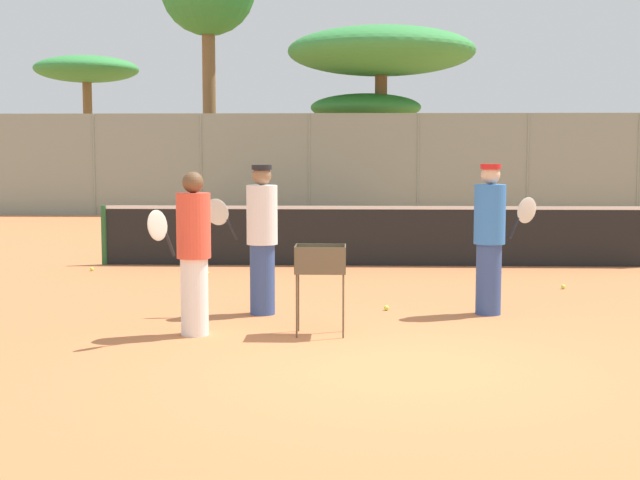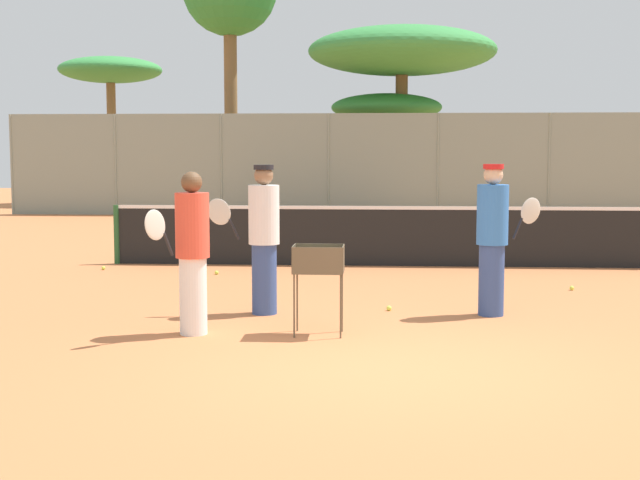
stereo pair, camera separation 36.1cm
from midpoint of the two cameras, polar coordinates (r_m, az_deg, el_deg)
The scene contains 16 objects.
ground_plane at distance 8.54m, azimuth 3.59°, elevation -8.11°, with size 80.00×80.00×0.00m, color #C67242.
tennis_net at distance 15.88m, azimuth 2.81°, elevation 0.34°, with size 9.81×0.10×1.07m.
back_fence at distance 28.14m, azimuth 2.43°, elevation 4.83°, with size 24.06×0.08×3.23m.
tree_0 at distance 35.70m, azimuth -14.99°, elevation 10.35°, with size 3.94×3.94×5.65m.
tree_1 at distance 30.88m, azimuth 2.60°, elevation 8.26°, with size 3.79×3.79×4.01m.
tree_2 at distance 30.35m, azimuth 3.60°, elevation 11.88°, with size 6.25×6.25×6.13m.
player_white_outfit at distance 11.13m, azimuth -4.69°, elevation 0.17°, with size 0.95×0.39×1.87m.
player_red_cap at distance 11.25m, azimuth 9.92°, elevation 0.20°, with size 0.88×0.54×1.88m.
player_yellow_shirt at distance 9.94m, azimuth -9.14°, elevation -0.75°, with size 0.61×0.83×1.82m.
ball_cart at distance 9.86m, azimuth -1.05°, elevation -1.71°, with size 0.56×0.41×1.00m.
tennis_ball_0 at distance 11.29m, azimuth -4.64°, elevation -4.55°, with size 0.07×0.07×0.07m, color #D1E54C.
tennis_ball_1 at distance 13.68m, azimuth 14.58°, elevation -2.92°, with size 0.07×0.07×0.07m, color #D1E54C.
tennis_ball_2 at distance 11.50m, azimuth 3.38°, elevation -4.36°, with size 0.07×0.07×0.07m, color #D1E54C.
tennis_ball_3 at distance 14.07m, azimuth 10.26°, elevation -2.59°, with size 0.07×0.07×0.07m, color #D1E54C.
tennis_ball_4 at distance 14.85m, azimuth -7.92°, elevation -2.11°, with size 0.07×0.07×0.07m, color #D1E54C.
tennis_ball_5 at distance 15.76m, azimuth -15.03°, elevation -1.81°, with size 0.07×0.07×0.07m, color #D1E54C.
Camera 1 is at (-0.43, -8.30, 2.04)m, focal length 50.00 mm.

